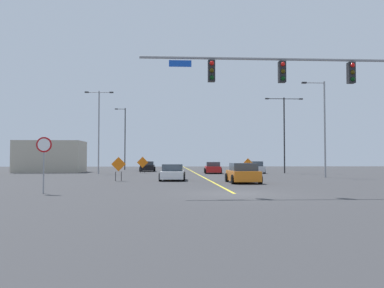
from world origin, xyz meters
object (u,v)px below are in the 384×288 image
construction_sign_left_shoulder (248,165)px  car_white_approaching (173,173)px  street_lamp_far_left (323,124)px  street_lamp_mid_left (124,136)px  traffic_signal_assembly (321,82)px  car_orange_near (243,173)px  construction_sign_left_lane (119,166)px  car_black_mid (148,167)px  stop_sign (44,154)px  street_lamp_far_right (284,128)px  car_red_far (213,168)px  construction_sign_median_near (143,163)px  car_silver_distant (254,168)px  street_lamp_near_left (99,126)px

construction_sign_left_shoulder → car_white_approaching: 10.28m
street_lamp_far_left → street_lamp_mid_left: size_ratio=0.91×
traffic_signal_assembly → construction_sign_left_shoulder: traffic_signal_assembly is taller
car_orange_near → construction_sign_left_lane: bearing=162.2°
car_orange_near → car_black_mid: (-8.21, 27.30, -0.01)m
stop_sign → car_orange_near: size_ratio=0.72×
street_lamp_far_right → construction_sign_left_shoulder: (-6.09, -8.22, -4.30)m
construction_sign_left_shoulder → car_red_far: 8.69m
street_lamp_far_right → stop_sign: bearing=-126.4°
street_lamp_far_left → construction_sign_median_near: (-17.44, 12.55, -3.68)m
car_silver_distant → construction_sign_left_lane: bearing=-130.6°
car_orange_near → car_red_far: bearing=90.1°
street_lamp_far_left → street_lamp_near_left: 24.64m
construction_sign_left_lane → car_silver_distant: construction_sign_left_lane is taller
street_lamp_far_left → car_red_far: 15.03m
car_red_far → car_white_approaching: bearing=-107.8°
car_black_mid → construction_sign_left_lane: bearing=-92.2°
traffic_signal_assembly → car_red_far: size_ratio=3.05×
street_lamp_near_left → construction_sign_left_lane: (4.23, -15.30, -4.36)m
construction_sign_left_shoulder → construction_sign_left_lane: 14.08m
car_red_far → street_lamp_near_left: bearing=-176.3°
construction_sign_left_shoulder → car_orange_near: (-2.54, -10.81, -0.46)m
car_red_far → car_black_mid: size_ratio=1.08×
street_lamp_mid_left → car_red_far: street_lamp_mid_left is taller
stop_sign → street_lamp_far_right: street_lamp_far_right is taller
street_lamp_near_left → street_lamp_far_right: 22.00m
street_lamp_mid_left → construction_sign_median_near: (3.87, -14.82, -4.08)m
car_orange_near → street_lamp_far_left: bearing=41.2°
car_white_approaching → construction_sign_left_lane: bearing=-168.4°
construction_sign_median_near → street_lamp_near_left: bearing=-156.1°
construction_sign_median_near → car_red_far: construction_sign_median_near is taller
street_lamp_mid_left → car_orange_near: 37.61m
stop_sign → street_lamp_near_left: size_ratio=0.29×
traffic_signal_assembly → car_red_far: traffic_signal_assembly is taller
street_lamp_far_left → construction_sign_median_near: size_ratio=4.48×
street_lamp_near_left → car_silver_distant: street_lamp_near_left is taller
street_lamp_mid_left → street_lamp_far_right: street_lamp_mid_left is taller
traffic_signal_assembly → car_orange_near: size_ratio=3.70×
street_lamp_far_left → car_red_far: bearing=128.8°
street_lamp_far_left → car_silver_distant: street_lamp_far_left is taller
stop_sign → car_red_far: 29.46m
construction_sign_median_near → street_lamp_mid_left: bearing=104.6°
construction_sign_left_lane → car_silver_distant: (14.12, 16.49, -0.52)m
street_lamp_far_left → street_lamp_far_right: bearing=91.9°
construction_sign_left_lane → construction_sign_median_near: bearing=87.8°
stop_sign → construction_sign_left_shoulder: bearing=53.6°
car_black_mid → street_lamp_far_left: bearing=-48.5°
street_lamp_mid_left → car_black_mid: bearing=-62.5°
street_lamp_mid_left → car_red_far: 20.81m
car_orange_near → car_white_approaching: size_ratio=0.93×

